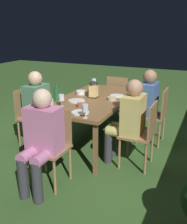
# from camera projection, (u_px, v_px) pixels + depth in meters

# --- Properties ---
(ground_plane) EXTENTS (16.00, 16.00, 0.00)m
(ground_plane) POSITION_uv_depth(u_px,v_px,m) (94.00, 142.00, 4.22)
(ground_plane) COLOR #385B28
(dining_table) EXTENTS (1.84, 0.97, 0.73)m
(dining_table) POSITION_uv_depth(u_px,v_px,m) (94.00, 102.00, 4.01)
(dining_table) COLOR brown
(dining_table) RESTS_ON ground
(chair_head_far) EXTENTS (0.40, 0.42, 0.87)m
(chair_head_far) POSITION_uv_depth(u_px,v_px,m) (52.00, 143.00, 3.06)
(chair_head_far) COLOR #937047
(chair_head_far) RESTS_ON ground
(person_in_pink) EXTENTS (0.48, 0.38, 1.15)m
(person_in_pink) POSITION_uv_depth(u_px,v_px,m) (41.00, 137.00, 2.84)
(person_in_pink) COLOR #C675A3
(person_in_pink) RESTS_ON ground
(chair_head_near) EXTENTS (0.40, 0.42, 0.87)m
(chair_head_near) POSITION_uv_depth(u_px,v_px,m) (119.00, 96.00, 5.09)
(chair_head_near) COLOR #937047
(chair_head_near) RESTS_ON ground
(chair_side_left_b) EXTENTS (0.42, 0.40, 0.87)m
(chair_side_left_b) POSITION_uv_depth(u_px,v_px,m) (30.00, 114.00, 4.06)
(chair_side_left_b) COLOR #937047
(chair_side_left_b) RESTS_ON ground
(person_in_green) EXTENTS (0.38, 0.47, 1.15)m
(person_in_green) POSITION_uv_depth(u_px,v_px,m) (40.00, 106.00, 3.93)
(person_in_green) COLOR #4C7A5B
(person_in_green) RESTS_ON ground
(chair_side_right_b) EXTENTS (0.42, 0.40, 0.87)m
(chair_side_right_b) POSITION_uv_depth(u_px,v_px,m) (143.00, 132.00, 3.37)
(chair_side_right_b) COLOR #937047
(chair_side_right_b) RESTS_ON ground
(person_in_mustard) EXTENTS (0.38, 0.47, 1.15)m
(person_in_mustard) POSITION_uv_depth(u_px,v_px,m) (128.00, 118.00, 3.40)
(person_in_mustard) COLOR tan
(person_in_mustard) RESTS_ON ground
(chair_side_right_a) EXTENTS (0.42, 0.40, 0.87)m
(chair_side_right_a) POSITION_uv_depth(u_px,v_px,m) (156.00, 113.00, 4.09)
(chair_side_right_a) COLOR #937047
(chair_side_right_a) RESTS_ON ground
(person_in_blue) EXTENTS (0.38, 0.47, 1.15)m
(person_in_blue) POSITION_uv_depth(u_px,v_px,m) (144.00, 102.00, 4.12)
(person_in_blue) COLOR #426699
(person_in_blue) RESTS_ON ground
(lantern_centerpiece) EXTENTS (0.15, 0.15, 0.27)m
(lantern_centerpiece) POSITION_uv_depth(u_px,v_px,m) (94.00, 88.00, 3.99)
(lantern_centerpiece) COLOR black
(lantern_centerpiece) RESTS_ON dining_table
(green_bottle_on_table) EXTENTS (0.07, 0.07, 0.29)m
(green_bottle_on_table) POSITION_uv_depth(u_px,v_px,m) (56.00, 94.00, 3.81)
(green_bottle_on_table) COLOR #1E5B2D
(green_bottle_on_table) RESTS_ON dining_table
(wine_glass_a) EXTENTS (0.08, 0.08, 0.17)m
(wine_glass_a) POSITION_uv_depth(u_px,v_px,m) (94.00, 81.00, 4.61)
(wine_glass_a) COLOR silver
(wine_glass_a) RESTS_ON dining_table
(wine_glass_b) EXTENTS (0.08, 0.08, 0.17)m
(wine_glass_b) POSITION_uv_depth(u_px,v_px,m) (61.00, 98.00, 3.56)
(wine_glass_b) COLOR silver
(wine_glass_b) RESTS_ON dining_table
(wine_glass_c) EXTENTS (0.08, 0.08, 0.17)m
(wine_glass_c) POSITION_uv_depth(u_px,v_px,m) (50.00, 103.00, 3.34)
(wine_glass_c) COLOR silver
(wine_glass_c) RESTS_ON dining_table
(wine_glass_d) EXTENTS (0.08, 0.08, 0.17)m
(wine_glass_d) POSITION_uv_depth(u_px,v_px,m) (46.00, 98.00, 3.56)
(wine_glass_d) COLOR silver
(wine_glass_d) RESTS_ON dining_table
(wine_glass_e) EXTENTS (0.08, 0.08, 0.17)m
(wine_glass_e) POSITION_uv_depth(u_px,v_px,m) (85.00, 109.00, 3.11)
(wine_glass_e) COLOR silver
(wine_glass_e) RESTS_ON dining_table
(plate_a) EXTENTS (0.24, 0.24, 0.01)m
(plate_a) POSITION_uv_depth(u_px,v_px,m) (77.00, 101.00, 3.84)
(plate_a) COLOR silver
(plate_a) RESTS_ON dining_table
(plate_b) EXTENTS (0.21, 0.21, 0.01)m
(plate_b) POSITION_uv_depth(u_px,v_px,m) (117.00, 96.00, 4.11)
(plate_b) COLOR white
(plate_b) RESTS_ON dining_table
(plate_c) EXTENTS (0.22, 0.22, 0.01)m
(plate_c) POSITION_uv_depth(u_px,v_px,m) (80.00, 112.00, 3.32)
(plate_c) COLOR white
(plate_c) RESTS_ON dining_table
(bowl_olives) EXTENTS (0.15, 0.15, 0.05)m
(bowl_olives) POSITION_uv_depth(u_px,v_px,m) (92.00, 91.00, 4.31)
(bowl_olives) COLOR #9E5138
(bowl_olives) RESTS_ON dining_table
(bowl_bread) EXTENTS (0.11, 0.11, 0.05)m
(bowl_bread) POSITION_uv_depth(u_px,v_px,m) (81.00, 105.00, 3.58)
(bowl_bread) COLOR #9E5138
(bowl_bread) RESTS_ON dining_table
(bowl_salad) EXTENTS (0.16, 0.16, 0.06)m
(bowl_salad) POSITION_uv_depth(u_px,v_px,m) (81.00, 92.00, 4.23)
(bowl_salad) COLOR silver
(bowl_salad) RESTS_ON dining_table
(bowl_dip) EXTENTS (0.13, 0.13, 0.04)m
(bowl_dip) POSITION_uv_depth(u_px,v_px,m) (112.00, 98.00, 3.90)
(bowl_dip) COLOR #BCAD8E
(bowl_dip) RESTS_ON dining_table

